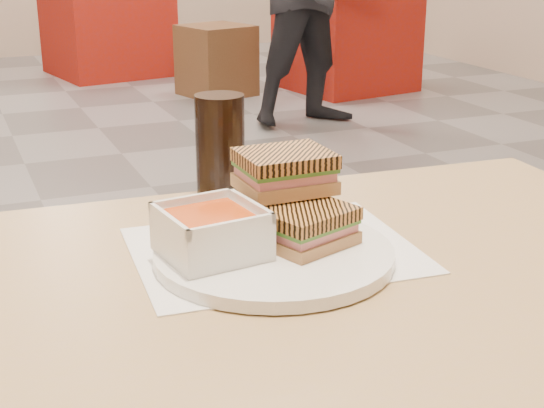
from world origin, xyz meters
name	(u,v)px	position (x,y,z in m)	size (l,w,h in m)	color
main_table	(254,368)	(-0.04, -2.06, 0.64)	(1.24, 0.77, 0.75)	#A5805D
tray_liner	(274,250)	(0.02, -1.98, 0.75)	(0.37, 0.30, 0.00)	white
plate	(274,254)	(0.01, -2.01, 0.76)	(0.29, 0.29, 0.02)	white
soup_bowl	(211,234)	(-0.07, -2.00, 0.79)	(0.13, 0.13, 0.06)	white
panini_lower	(307,226)	(0.05, -2.02, 0.79)	(0.13, 0.12, 0.05)	#AE804A
panini_upper	(285,171)	(0.05, -1.95, 0.84)	(0.11, 0.10, 0.05)	#AE804A
cola_glass	(220,147)	(0.03, -1.75, 0.83)	(0.07, 0.07, 0.16)	black
bg_table_1	(346,40)	(2.46, 2.43, 0.36)	(0.93, 0.93, 0.71)	#AC1807
bg_table_2	(107,27)	(0.96, 3.74, 0.38)	(1.00, 1.00, 0.75)	#AC1807
bg_chair_1l	(216,60)	(1.49, 2.56, 0.25)	(0.54, 0.54, 0.49)	brown
bg_chair_1r	(324,59)	(2.35, 2.57, 0.21)	(0.43, 0.43, 0.41)	brown
bg_chair_2r	(129,39)	(1.22, 4.10, 0.23)	(0.52, 0.52, 0.46)	brown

